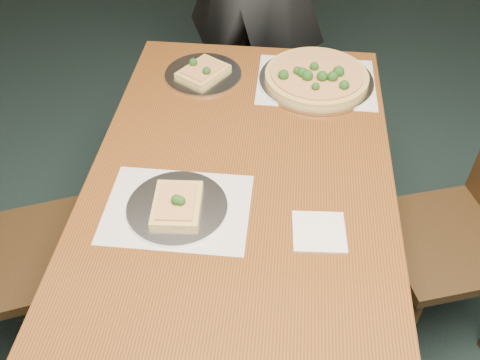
# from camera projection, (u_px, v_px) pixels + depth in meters

# --- Properties ---
(dining_table) EXTENTS (0.90, 1.50, 0.75)m
(dining_table) POSITION_uv_depth(u_px,v_px,m) (240.00, 201.00, 1.63)
(dining_table) COLOR #542C10
(dining_table) RESTS_ON ground
(chair_far) EXTENTS (0.49, 0.49, 0.91)m
(chair_far) POSITION_uv_depth(u_px,v_px,m) (258.00, 44.00, 2.56)
(chair_far) COLOR black
(chair_far) RESTS_ON ground
(chair_right) EXTENTS (0.53, 0.53, 0.91)m
(chair_right) POSITION_uv_depth(u_px,v_px,m) (475.00, 224.00, 1.75)
(chair_right) COLOR black
(chair_right) RESTS_ON ground
(placemat_main) EXTENTS (0.42, 0.32, 0.00)m
(placemat_main) POSITION_uv_depth(u_px,v_px,m) (316.00, 82.00, 1.92)
(placemat_main) COLOR white
(placemat_main) RESTS_ON dining_table
(placemat_near) EXTENTS (0.40, 0.30, 0.00)m
(placemat_near) POSITION_uv_depth(u_px,v_px,m) (177.00, 209.00, 1.48)
(placemat_near) COLOR white
(placemat_near) RESTS_ON dining_table
(pizza_pan) EXTENTS (0.41, 0.41, 0.07)m
(pizza_pan) POSITION_uv_depth(u_px,v_px,m) (317.00, 77.00, 1.91)
(pizza_pan) COLOR silver
(pizza_pan) RESTS_ON dining_table
(slice_plate_near) EXTENTS (0.28, 0.28, 0.06)m
(slice_plate_near) POSITION_uv_depth(u_px,v_px,m) (177.00, 206.00, 1.47)
(slice_plate_near) COLOR silver
(slice_plate_near) RESTS_ON dining_table
(slice_plate_far) EXTENTS (0.28, 0.28, 0.06)m
(slice_plate_far) POSITION_uv_depth(u_px,v_px,m) (203.00, 73.00, 1.95)
(slice_plate_far) COLOR silver
(slice_plate_far) RESTS_ON dining_table
(napkin) EXTENTS (0.15, 0.15, 0.01)m
(napkin) POSITION_uv_depth(u_px,v_px,m) (319.00, 232.00, 1.42)
(napkin) COLOR white
(napkin) RESTS_ON dining_table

